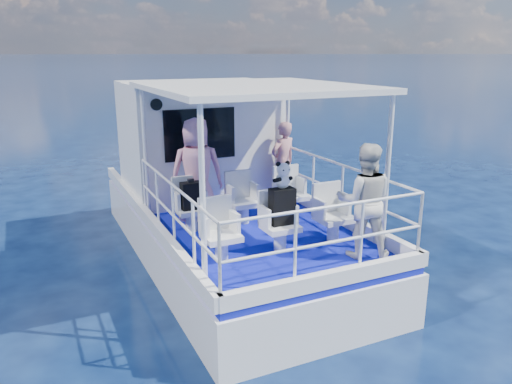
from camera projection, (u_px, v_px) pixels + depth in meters
ground at (249, 277)px, 8.38m from camera, size 2000.00×2000.00×0.00m
hull at (227, 256)px, 9.26m from camera, size 3.00×7.00×1.60m
deck at (226, 212)px, 9.03m from camera, size 2.90×6.90×0.10m
cabin at (201, 138)px, 9.85m from camera, size 2.85×2.00×2.20m
canopy at (254, 87)px, 7.36m from camera, size 3.00×3.20×0.08m
canopy_posts at (255, 163)px, 7.63m from camera, size 2.77×2.97×2.20m
railings at (264, 207)px, 7.50m from camera, size 2.84×3.59×1.00m
seat_port_fwd at (192, 219)px, 7.90m from camera, size 0.48×0.46×0.38m
seat_center_fwd at (244, 212)px, 8.26m from camera, size 0.48×0.46×0.38m
seat_stbd_fwd at (291, 205)px, 8.63m from camera, size 0.48×0.46×0.38m
seat_port_aft at (221, 247)px, 6.76m from camera, size 0.48×0.46×0.38m
seat_center_aft at (280, 237)px, 7.13m from camera, size 0.48×0.46×0.38m
seat_stbd_aft at (333, 228)px, 7.50m from camera, size 0.48×0.46×0.38m
passenger_port_fwd at (197, 171)px, 8.07m from camera, size 0.74×0.60×1.75m
passenger_stbd_fwd at (283, 162)px, 9.36m from camera, size 0.62×0.49×1.51m
passenger_stbd_aft at (364, 201)px, 6.76m from camera, size 0.97×0.91×1.59m
backpack_port at (192, 196)px, 7.73m from camera, size 0.33×0.18×0.43m
backpack_center at (282, 206)px, 7.04m from camera, size 0.35×0.20×0.52m
compact_camera at (191, 180)px, 7.67m from camera, size 0.09×0.06×0.06m
panda at (283, 175)px, 6.94m from camera, size 0.25×0.20×0.38m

